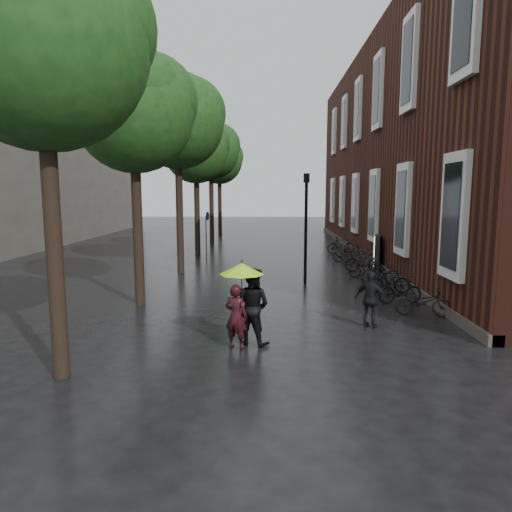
{
  "coord_description": "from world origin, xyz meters",
  "views": [
    {
      "loc": [
        0.15,
        -7.63,
        3.69
      ],
      "look_at": [
        -0.24,
        6.32,
        1.72
      ],
      "focal_mm": 32.0,
      "sensor_mm": 36.0,
      "label": 1
    }
  ],
  "objects_px": {
    "person_burgundy": "(236,317)",
    "person_black": "(252,306)",
    "ad_lightbox": "(377,253)",
    "pedestrian_walking": "(371,299)",
    "lamp_post": "(306,218)",
    "parked_bicycles": "(365,263)"
  },
  "relations": [
    {
      "from": "person_burgundy",
      "to": "ad_lightbox",
      "type": "relative_size",
      "value": 0.92
    },
    {
      "from": "parked_bicycles",
      "to": "person_black",
      "type": "bearing_deg",
      "value": -115.82
    },
    {
      "from": "person_burgundy",
      "to": "pedestrian_walking",
      "type": "bearing_deg",
      "value": -131.77
    },
    {
      "from": "pedestrian_walking",
      "to": "ad_lightbox",
      "type": "height_order",
      "value": "ad_lightbox"
    },
    {
      "from": "pedestrian_walking",
      "to": "ad_lightbox",
      "type": "distance_m",
      "value": 9.51
    },
    {
      "from": "parked_bicycles",
      "to": "person_burgundy",
      "type": "bearing_deg",
      "value": -116.73
    },
    {
      "from": "ad_lightbox",
      "to": "person_black",
      "type": "bearing_deg",
      "value": -102.79
    },
    {
      "from": "ad_lightbox",
      "to": "person_burgundy",
      "type": "bearing_deg",
      "value": -103.57
    },
    {
      "from": "person_black",
      "to": "pedestrian_walking",
      "type": "bearing_deg",
      "value": -129.01
    },
    {
      "from": "pedestrian_walking",
      "to": "lamp_post",
      "type": "relative_size",
      "value": 0.36
    },
    {
      "from": "lamp_post",
      "to": "person_burgundy",
      "type": "bearing_deg",
      "value": -106.1
    },
    {
      "from": "person_black",
      "to": "parked_bicycles",
      "type": "xyz_separation_m",
      "value": [
        4.81,
        9.93,
        -0.48
      ]
    },
    {
      "from": "pedestrian_walking",
      "to": "lamp_post",
      "type": "height_order",
      "value": "lamp_post"
    },
    {
      "from": "parked_bicycles",
      "to": "lamp_post",
      "type": "distance_m",
      "value": 4.45
    },
    {
      "from": "person_burgundy",
      "to": "parked_bicycles",
      "type": "relative_size",
      "value": 0.11
    },
    {
      "from": "person_burgundy",
      "to": "person_black",
      "type": "height_order",
      "value": "person_black"
    },
    {
      "from": "person_burgundy",
      "to": "ad_lightbox",
      "type": "distance_m",
      "value": 12.48
    },
    {
      "from": "ad_lightbox",
      "to": "lamp_post",
      "type": "bearing_deg",
      "value": -123.66
    },
    {
      "from": "person_burgundy",
      "to": "pedestrian_walking",
      "type": "height_order",
      "value": "pedestrian_walking"
    },
    {
      "from": "pedestrian_walking",
      "to": "lamp_post",
      "type": "distance_m",
      "value": 6.4
    },
    {
      "from": "pedestrian_walking",
      "to": "lamp_post",
      "type": "bearing_deg",
      "value": -43.3
    },
    {
      "from": "person_black",
      "to": "ad_lightbox",
      "type": "bearing_deg",
      "value": -90.63
    }
  ]
}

